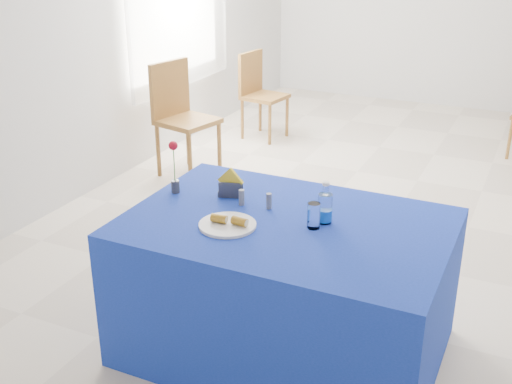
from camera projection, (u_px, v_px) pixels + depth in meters
floor at (396, 214)px, 5.08m from camera, size 7.00×7.00×0.00m
plate at (228, 225)px, 3.14m from camera, size 0.28×0.28×0.01m
drinking_glass at (314, 216)px, 3.10m from camera, size 0.06×0.06×0.13m
salt_shaker at (242, 197)px, 3.36m from camera, size 0.03×0.03×0.08m
pepper_shaker at (269, 201)px, 3.32m from camera, size 0.03×0.03×0.08m
blue_table at (285, 287)px, 3.34m from camera, size 1.60×1.10×0.76m
water_bottle at (325, 209)px, 3.16m from camera, size 0.07×0.07×0.21m
napkin_holder at (231, 188)px, 3.47m from camera, size 0.15×0.09×0.17m
rose_vase at (174, 168)px, 3.48m from camera, size 0.05×0.05×0.30m
chair_win_a at (180, 111)px, 5.70m from camera, size 0.54×0.54×1.02m
chair_win_b at (258, 89)px, 6.73m from camera, size 0.46×0.46×0.90m
banana_pieces at (230, 220)px, 3.12m from camera, size 0.19×0.06×0.04m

